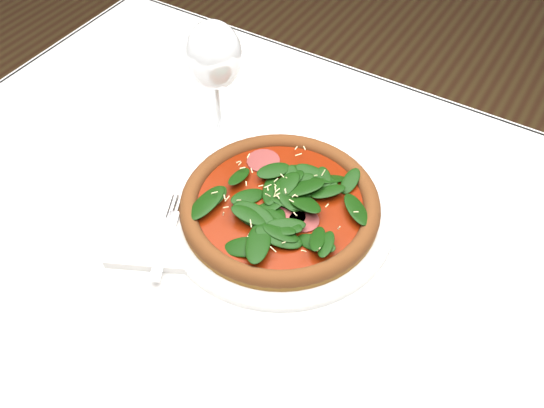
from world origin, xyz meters
The scene contains 6 objects.
dining_table centered at (0.00, 0.00, 0.65)m, with size 1.21×0.81×0.75m.
plate centered at (-0.01, 0.02, 0.76)m, with size 0.33×0.33×0.01m.
pizza centered at (-0.01, 0.02, 0.78)m, with size 0.31×0.31×0.04m.
wine_glass centered at (-0.18, 0.12, 0.89)m, with size 0.08×0.08×0.20m.
napkin centered at (-0.10, -0.12, 0.76)m, with size 0.15×0.07×0.01m, color white.
fork centered at (-0.12, -0.09, 0.76)m, with size 0.08×0.15×0.00m.
Camera 1 is at (0.29, -0.48, 1.41)m, focal length 40.00 mm.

